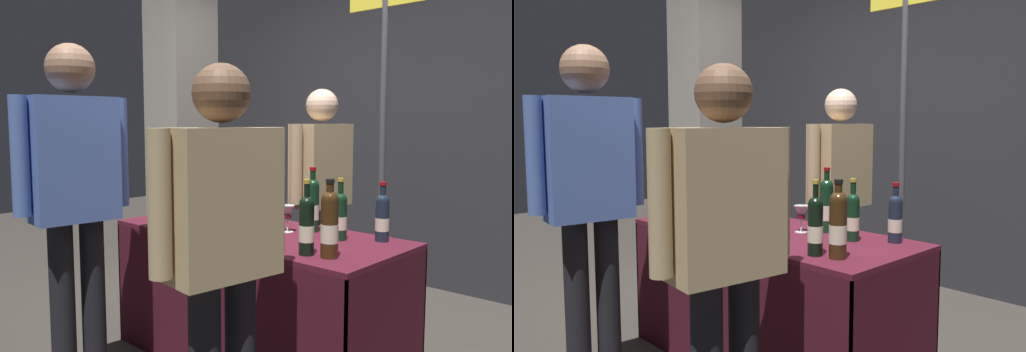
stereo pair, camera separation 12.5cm
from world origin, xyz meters
The scene contains 18 objects.
back_partition centered at (0.00, 2.00, 1.52)m, with size 7.06×0.12×3.04m, color #2D2D33.
concrete_pillar centered at (-1.78, 0.92, 1.60)m, with size 0.47×0.47×3.20m, color gray.
tasting_table centered at (0.00, 0.00, 0.52)m, with size 1.64×0.71×0.75m.
featured_wine_bottle centered at (0.62, -0.20, 0.90)m, with size 0.08×0.08×0.35m.
display_bottle_0 centered at (0.63, 0.25, 0.87)m, with size 0.07×0.07×0.30m.
display_bottle_1 centered at (-0.58, -0.19, 0.88)m, with size 0.08×0.08×0.30m.
display_bottle_2 centered at (0.46, 0.13, 0.88)m, with size 0.07×0.07×0.31m.
display_bottle_3 centered at (-0.48, -0.04, 0.88)m, with size 0.08×0.08×0.32m.
display_bottle_4 centered at (0.52, -0.23, 0.89)m, with size 0.07×0.07×0.34m.
display_bottle_5 centered at (0.24, 0.19, 0.90)m, with size 0.07×0.07×0.35m.
wine_glass_near_vendor centered at (0.15, 0.09, 0.85)m, with size 0.08×0.08×0.15m.
wine_glass_mid centered at (-0.18, 0.14, 0.85)m, with size 0.08×0.08×0.13m.
flower_vase centered at (0.18, -0.13, 0.85)m, with size 0.10×0.10×0.38m.
brochure_stand centered at (-0.64, 0.13, 0.81)m, with size 0.15×0.01×0.12m, color silver.
vendor_presenter centered at (-0.14, 0.78, 0.93)m, with size 0.21×0.61×1.56m.
taster_foreground_right centered at (0.55, -0.76, 0.92)m, with size 0.26×0.59×1.55m.
taster_foreground_left centered at (-0.47, -0.80, 1.03)m, with size 0.25×0.57×1.71m.
booth_signpost centered at (0.13, 1.11, 1.37)m, with size 0.54×0.04×2.27m.
Camera 1 is at (1.91, -2.03, 1.34)m, focal length 36.40 mm.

